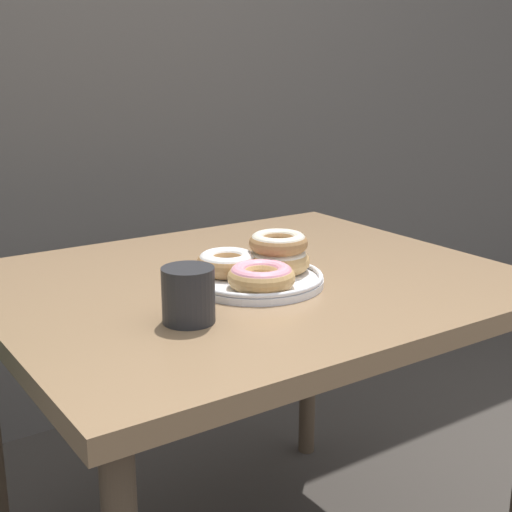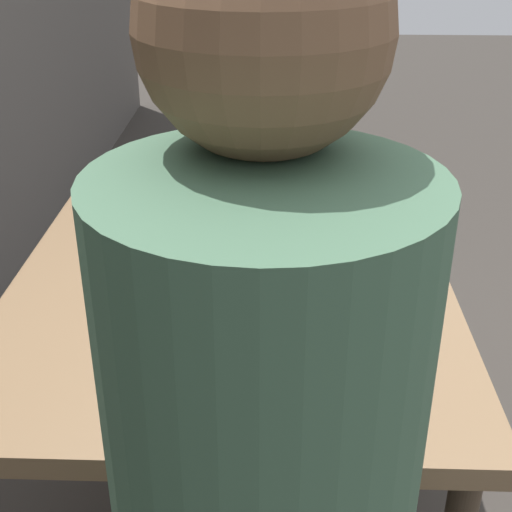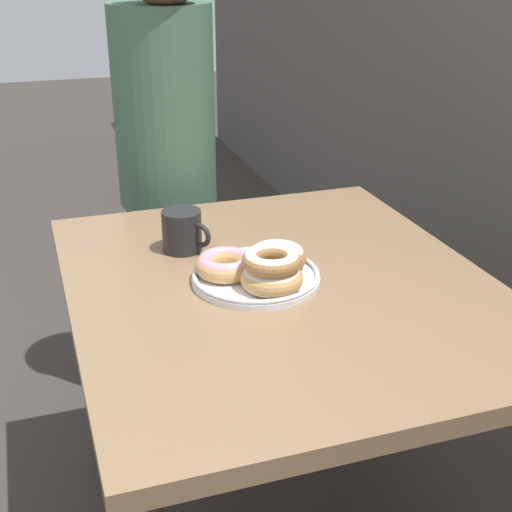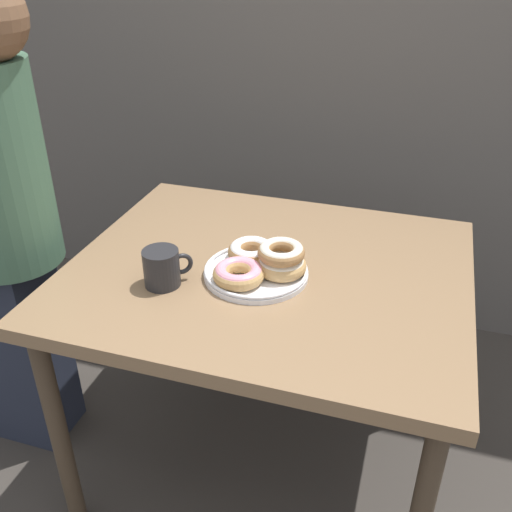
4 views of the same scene
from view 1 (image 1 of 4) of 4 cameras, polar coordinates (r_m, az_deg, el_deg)
name	(u,v)px [view 1 (image 1 of 4)]	position (r m, az deg, el deg)	size (l,w,h in m)	color
wall_back	(67,24)	(2.32, -14.89, 17.52)	(8.00, 0.05, 2.60)	#56514C
dining_table	(249,313)	(1.52, -0.54, -4.55)	(1.06, 0.89, 0.75)	#846647
donut_plate	(259,266)	(1.45, 0.27, -0.80)	(0.29, 0.29, 0.10)	white
coffee_mug	(189,294)	(1.24, -5.39, -3.03)	(0.11, 0.10, 0.10)	#232326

